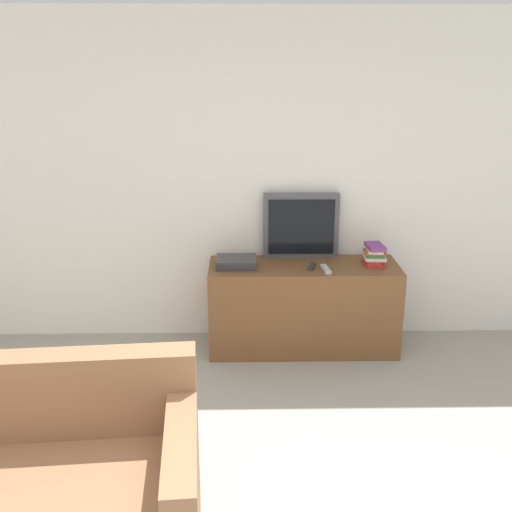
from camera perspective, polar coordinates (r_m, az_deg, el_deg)
The scene contains 7 objects.
wall_back at distance 4.78m, azimuth 1.25°, elevation 7.14°, with size 9.00×0.06×2.60m.
tv_stand at distance 4.78m, azimuth 4.49°, elevation -4.85°, with size 1.47×0.52×0.70m.
television at distance 4.78m, azimuth 4.30°, elevation 2.89°, with size 0.60×0.09×0.52m.
book_stack at distance 4.72m, azimuth 11.21°, elevation 0.14°, with size 0.18×0.22×0.17m.
remote_on_stand at distance 4.59m, azimuth 5.33°, elevation -1.02°, with size 0.08×0.15×0.02m.
remote_secondary at distance 4.55m, azimuth 6.67°, elevation -1.26°, with size 0.07×0.18×0.02m.
set_top_box at distance 4.61m, azimuth -1.89°, elevation -0.57°, with size 0.31×0.25×0.07m.
Camera 1 is at (-0.19, -1.66, 2.20)m, focal length 42.00 mm.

